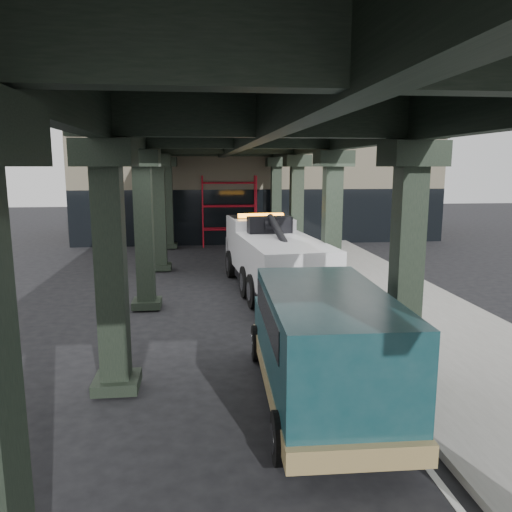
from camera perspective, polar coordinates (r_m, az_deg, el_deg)
ground at (r=14.58m, az=0.42°, el=-7.80°), size 90.00×90.00×0.00m
sidewalk at (r=17.50m, az=14.46°, el=-4.80°), size 5.00×40.00×0.15m
lane_stripe at (r=16.74m, az=5.41°, el=-5.44°), size 0.12×38.00×0.01m
viaduct at (r=15.85m, az=-1.92°, el=13.65°), size 7.40×32.00×6.40m
building at (r=33.97m, az=-0.25°, el=9.34°), size 22.00×10.00×8.00m
scaffolding at (r=28.56m, az=-3.09°, el=5.36°), size 3.08×0.88×4.00m
tow_truck at (r=18.32m, az=1.79°, el=0.33°), size 3.15×8.72×2.80m
towed_van at (r=9.55m, az=7.54°, el=-9.86°), size 2.44×5.76×2.31m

